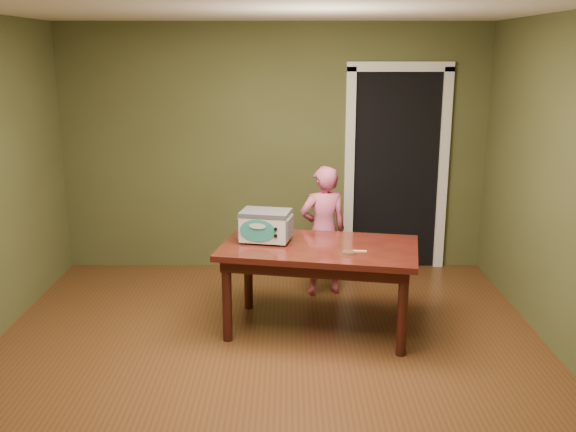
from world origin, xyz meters
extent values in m
plane|color=#563618|center=(0.00, 0.00, 0.00)|extent=(5.00, 5.00, 0.00)
cube|color=#4B522B|center=(0.00, 2.50, 1.30)|extent=(4.50, 0.02, 2.60)
cube|color=#4B522B|center=(0.00, -2.50, 1.30)|extent=(4.50, 0.02, 2.60)
cube|color=white|center=(0.00, 0.00, 2.60)|extent=(4.50, 5.00, 0.02)
cube|color=black|center=(1.30, 2.80, 1.05)|extent=(0.90, 0.60, 2.10)
cube|color=black|center=(1.30, 2.48, 1.05)|extent=(0.90, 0.02, 2.10)
cube|color=white|center=(0.80, 2.47, 1.05)|extent=(0.10, 0.06, 2.20)
cube|color=white|center=(1.80, 2.47, 1.05)|extent=(0.10, 0.06, 2.20)
cube|color=white|center=(1.30, 2.47, 2.15)|extent=(1.10, 0.06, 0.10)
cube|color=#36110C|center=(0.41, 0.81, 0.72)|extent=(1.74, 1.18, 0.05)
cube|color=black|center=(0.41, 0.81, 0.65)|extent=(1.60, 1.04, 0.10)
cylinder|color=black|center=(-0.35, 0.59, 0.35)|extent=(0.08, 0.08, 0.70)
cylinder|color=black|center=(-0.21, 1.28, 0.35)|extent=(0.08, 0.08, 0.70)
cylinder|color=black|center=(1.03, 0.33, 0.35)|extent=(0.08, 0.08, 0.70)
cylinder|color=black|center=(1.16, 1.02, 0.35)|extent=(0.08, 0.08, 0.70)
cylinder|color=#4C4F54|center=(-0.22, 0.85, 0.76)|extent=(0.03, 0.03, 0.02)
cylinder|color=#4C4F54|center=(-0.18, 1.06, 0.76)|extent=(0.03, 0.03, 0.02)
cylinder|color=#4C4F54|center=(0.10, 0.79, 0.76)|extent=(0.03, 0.03, 0.02)
cylinder|color=#4C4F54|center=(0.14, 1.00, 0.76)|extent=(0.03, 0.03, 0.02)
cube|color=silver|center=(-0.04, 0.92, 0.88)|extent=(0.44, 0.36, 0.22)
cube|color=#4C4F54|center=(-0.04, 0.92, 1.00)|extent=(0.45, 0.36, 0.03)
cube|color=#4C4F54|center=(-0.24, 0.97, 0.88)|extent=(0.07, 0.25, 0.17)
cube|color=#4C4F54|center=(0.16, 0.88, 0.88)|extent=(0.07, 0.25, 0.17)
ellipsoid|color=teal|center=(-0.10, 0.79, 0.88)|extent=(0.30, 0.07, 0.19)
cylinder|color=black|center=(0.05, 0.76, 0.90)|extent=(0.03, 0.02, 0.03)
cylinder|color=black|center=(0.05, 0.76, 0.85)|extent=(0.02, 0.02, 0.02)
cylinder|color=silver|center=(0.63, 0.57, 0.76)|extent=(0.10, 0.10, 0.02)
cylinder|color=#51321B|center=(0.63, 0.57, 0.77)|extent=(0.09, 0.09, 0.01)
cube|color=#F4D56A|center=(0.69, 0.64, 0.75)|extent=(0.18, 0.04, 0.01)
imported|color=#C95279|center=(0.49, 1.65, 0.63)|extent=(0.52, 0.41, 1.27)
camera|label=1|loc=(0.15, -4.25, 2.31)|focal=40.00mm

